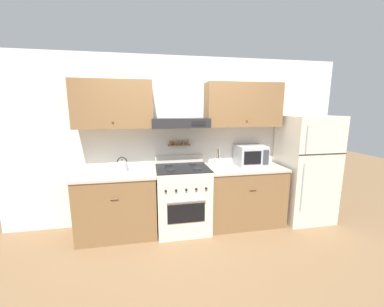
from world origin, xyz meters
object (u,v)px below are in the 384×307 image
at_px(tea_kettle, 122,165).
at_px(utensil_crock, 218,162).
at_px(microwave, 250,155).
at_px(stove_range, 182,198).
at_px(refrigerator, 305,169).

height_order(tea_kettle, utensil_crock, utensil_crock).
bearing_deg(microwave, stove_range, -172.89).
xyz_separation_m(stove_range, utensil_crock, (0.57, 0.12, 0.50)).
height_order(tea_kettle, microwave, microwave).
bearing_deg(utensil_crock, tea_kettle, -180.00).
bearing_deg(tea_kettle, refrigerator, -2.66).
xyz_separation_m(refrigerator, tea_kettle, (-2.84, 0.13, 0.15)).
bearing_deg(stove_range, refrigerator, -0.32).
bearing_deg(microwave, tea_kettle, -179.48).
height_order(refrigerator, microwave, refrigerator).
xyz_separation_m(refrigerator, microwave, (-0.89, 0.15, 0.22)).
bearing_deg(stove_range, microwave, 7.11).
distance_m(tea_kettle, microwave, 1.95).
xyz_separation_m(stove_range, refrigerator, (2.00, -0.01, 0.36)).
relative_size(refrigerator, tea_kettle, 8.12).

